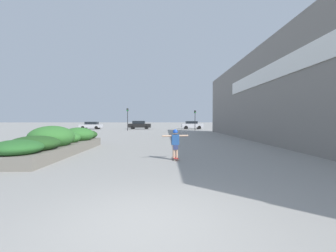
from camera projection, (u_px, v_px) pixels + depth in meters
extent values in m
plane|color=gray|center=(145.00, 223.00, 4.00)|extent=(300.00, 300.00, 0.00)
cube|color=gray|center=(264.00, 94.00, 17.83)|extent=(0.60, 35.01, 7.81)
cube|color=white|center=(299.00, 59.00, 12.56)|extent=(0.06, 24.54, 1.20)
cube|color=slate|center=(60.00, 149.00, 12.20)|extent=(1.98, 8.57, 0.52)
ellipsoid|color=#286028|center=(17.00, 148.00, 8.77)|extent=(1.84, 1.97, 0.62)
ellipsoid|color=#234C1E|center=(35.00, 144.00, 9.95)|extent=(2.02, 2.31, 0.70)
ellipsoid|color=#33702D|center=(52.00, 137.00, 11.51)|extent=(2.16, 2.50, 1.16)
ellipsoid|color=#33702D|center=(67.00, 138.00, 13.13)|extent=(1.54, 1.25, 0.70)
ellipsoid|color=#33702D|center=(78.00, 135.00, 14.59)|extent=(1.95, 2.13, 0.94)
ellipsoid|color=#234C1E|center=(85.00, 135.00, 15.95)|extent=(1.69, 1.73, 0.70)
cube|color=maroon|center=(175.00, 158.00, 10.29)|extent=(0.32, 0.62, 0.01)
cylinder|color=beige|center=(172.00, 159.00, 10.47)|extent=(0.07, 0.07, 0.06)
cylinder|color=beige|center=(176.00, 158.00, 10.51)|extent=(0.07, 0.07, 0.06)
cylinder|color=beige|center=(174.00, 160.00, 10.07)|extent=(0.07, 0.07, 0.06)
cylinder|color=beige|center=(178.00, 160.00, 10.10)|extent=(0.07, 0.07, 0.06)
cylinder|color=tan|center=(174.00, 151.00, 10.26)|extent=(0.13, 0.13, 0.60)
cylinder|color=tan|center=(177.00, 151.00, 10.29)|extent=(0.13, 0.13, 0.60)
cube|color=navy|center=(175.00, 147.00, 10.27)|extent=(0.25, 0.22, 0.21)
cube|color=#234C8C|center=(175.00, 140.00, 10.26)|extent=(0.36, 0.23, 0.47)
cylinder|color=tan|center=(167.00, 136.00, 10.17)|extent=(0.45, 0.16, 0.08)
cylinder|color=tan|center=(183.00, 136.00, 10.34)|extent=(0.45, 0.16, 0.08)
sphere|color=tan|center=(175.00, 132.00, 10.25)|extent=(0.19, 0.19, 0.19)
sphere|color=blue|center=(175.00, 132.00, 10.25)|extent=(0.22, 0.22, 0.22)
cube|color=#BCBCC1|center=(242.00, 126.00, 46.05)|extent=(3.84, 1.78, 0.61)
cube|color=black|center=(243.00, 123.00, 46.03)|extent=(2.11, 1.57, 0.51)
cylinder|color=black|center=(238.00, 127.00, 45.19)|extent=(0.69, 0.22, 0.69)
cylinder|color=black|center=(235.00, 127.00, 46.88)|extent=(0.69, 0.22, 0.69)
cylinder|color=black|center=(250.00, 127.00, 45.23)|extent=(0.69, 0.22, 0.69)
cylinder|color=black|center=(247.00, 127.00, 46.92)|extent=(0.69, 0.22, 0.69)
cube|color=black|center=(140.00, 126.00, 44.03)|extent=(4.32, 1.82, 0.75)
cube|color=black|center=(139.00, 122.00, 44.01)|extent=(2.38, 1.61, 0.56)
cylinder|color=black|center=(147.00, 127.00, 44.92)|extent=(0.62, 0.22, 0.62)
cylinder|color=black|center=(146.00, 128.00, 43.19)|extent=(0.62, 0.22, 0.62)
cylinder|color=black|center=(134.00, 127.00, 44.88)|extent=(0.62, 0.22, 0.62)
cylinder|color=black|center=(132.00, 128.00, 43.15)|extent=(0.62, 0.22, 0.62)
cube|color=#BCBCC1|center=(192.00, 126.00, 44.21)|extent=(4.13, 1.81, 0.73)
cube|color=black|center=(191.00, 122.00, 44.19)|extent=(2.27, 1.59, 0.49)
cylinder|color=black|center=(198.00, 127.00, 45.10)|extent=(0.67, 0.22, 0.67)
cylinder|color=black|center=(199.00, 127.00, 43.38)|extent=(0.67, 0.22, 0.67)
cylinder|color=black|center=(185.00, 127.00, 45.06)|extent=(0.67, 0.22, 0.67)
cylinder|color=black|center=(186.00, 127.00, 43.34)|extent=(0.67, 0.22, 0.67)
cube|color=#BCBCC1|center=(91.00, 126.00, 43.73)|extent=(4.18, 1.72, 0.61)
cube|color=black|center=(92.00, 123.00, 43.72)|extent=(2.30, 1.52, 0.51)
cylinder|color=black|center=(83.00, 128.00, 42.90)|extent=(0.64, 0.22, 0.64)
cylinder|color=black|center=(86.00, 127.00, 44.53)|extent=(0.64, 0.22, 0.64)
cylinder|color=black|center=(96.00, 128.00, 42.94)|extent=(0.64, 0.22, 0.64)
cylinder|color=black|center=(99.00, 127.00, 44.58)|extent=(0.64, 0.22, 0.64)
cylinder|color=black|center=(128.00, 121.00, 37.92)|extent=(0.11, 0.11, 3.31)
cube|color=black|center=(128.00, 110.00, 37.87)|extent=(0.28, 0.20, 0.45)
sphere|color=#2D2823|center=(127.00, 109.00, 37.74)|extent=(0.15, 0.15, 0.15)
sphere|color=#2D2823|center=(127.00, 110.00, 37.75)|extent=(0.15, 0.15, 0.15)
sphere|color=green|center=(127.00, 111.00, 37.75)|extent=(0.15, 0.15, 0.15)
cylinder|color=black|center=(195.00, 122.00, 38.58)|extent=(0.11, 0.11, 2.99)
cube|color=black|center=(195.00, 112.00, 38.53)|extent=(0.28, 0.20, 0.45)
sphere|color=#2D2823|center=(195.00, 111.00, 38.40)|extent=(0.15, 0.15, 0.15)
sphere|color=#2D2823|center=(195.00, 112.00, 38.41)|extent=(0.15, 0.15, 0.15)
sphere|color=green|center=(195.00, 113.00, 38.41)|extent=(0.15, 0.15, 0.15)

